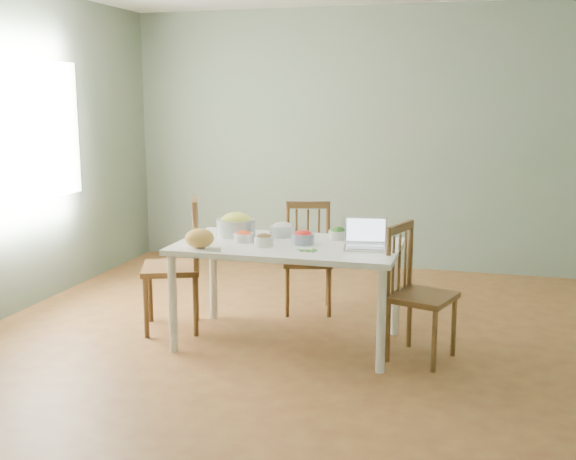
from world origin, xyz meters
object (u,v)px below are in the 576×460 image
(dining_table, at_px, (288,294))
(bowl_squash, at_px, (236,225))
(chair_far, at_px, (308,259))
(chair_right, at_px, (422,294))
(laptop, at_px, (366,234))
(chair_left, at_px, (171,265))
(bread_boule, at_px, (200,238))

(dining_table, height_order, bowl_squash, bowl_squash)
(chair_far, xyz_separation_m, chair_right, (1.02, -0.86, 0.01))
(chair_far, xyz_separation_m, laptop, (0.61, -0.81, 0.40))
(dining_table, bearing_deg, bowl_squash, 159.19)
(chair_right, distance_m, laptop, 0.56)
(chair_left, distance_m, bowl_squash, 0.60)
(chair_right, distance_m, bread_boule, 1.59)
(bowl_squash, bearing_deg, bread_boule, -102.60)
(chair_far, distance_m, chair_left, 1.17)
(bread_boule, xyz_separation_m, bowl_squash, (0.10, 0.47, 0.02))
(chair_far, bearing_deg, chair_right, -54.88)
(dining_table, distance_m, chair_right, 0.98)
(bowl_squash, bearing_deg, chair_left, -167.22)
(dining_table, xyz_separation_m, chair_left, (-0.96, 0.06, 0.14))
(chair_left, distance_m, laptop, 1.56)
(bread_boule, bearing_deg, chair_right, 8.20)
(dining_table, bearing_deg, chair_far, 93.22)
(laptop, bearing_deg, bowl_squash, 160.19)
(chair_right, bearing_deg, dining_table, 104.22)
(chair_far, bearing_deg, chair_left, -156.26)
(dining_table, distance_m, bread_boule, 0.77)
(dining_table, xyz_separation_m, chair_far, (-0.04, 0.79, 0.08))
(bowl_squash, bearing_deg, dining_table, -20.81)
(chair_right, relative_size, laptop, 3.13)
(chair_left, relative_size, laptop, 3.43)
(dining_table, distance_m, bowl_squash, 0.67)
(chair_right, height_order, laptop, laptop)
(chair_far, relative_size, bowl_squash, 3.08)
(chair_left, distance_m, bread_boule, 0.61)
(bread_boule, distance_m, bowl_squash, 0.48)
(bread_boule, distance_m, laptop, 1.16)
(bowl_squash, relative_size, laptop, 0.99)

